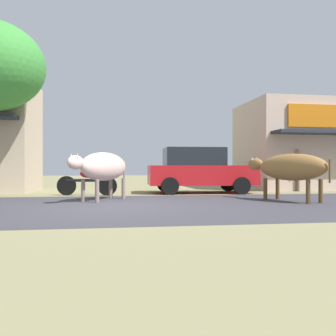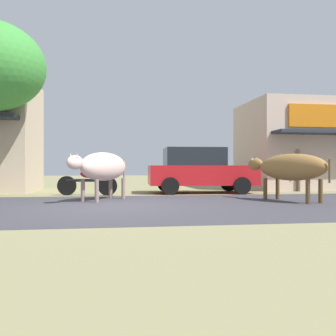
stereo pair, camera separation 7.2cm
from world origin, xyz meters
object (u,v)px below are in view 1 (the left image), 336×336
object	(u,v)px
parked_hatchback_car	(199,170)
parked_motorcycle	(88,181)
cow_near_brown	(103,167)
pedestrian_by_shop	(296,167)
cow_far_dark	(290,168)

from	to	relation	value
parked_hatchback_car	parked_motorcycle	xyz separation A→B (m)	(-3.96, -0.68, -0.37)
parked_hatchback_car	parked_motorcycle	distance (m)	4.03
parked_hatchback_car	cow_near_brown	xyz separation A→B (m)	(-3.44, -2.80, 0.10)
parked_hatchback_car	parked_motorcycle	size ratio (longest dim) A/B	1.98
parked_motorcycle	pedestrian_by_shop	xyz separation A→B (m)	(8.03, 1.14, 0.49)
parked_hatchback_car	cow_far_dark	xyz separation A→B (m)	(1.59, -3.90, 0.08)
parked_hatchback_car	cow_near_brown	bearing A→B (deg)	-140.92
cow_far_dark	pedestrian_by_shop	bearing A→B (deg)	60.35
parked_motorcycle	cow_near_brown	xyz separation A→B (m)	(0.51, -2.11, 0.46)
parked_hatchback_car	parked_motorcycle	bearing A→B (deg)	-170.18
pedestrian_by_shop	cow_far_dark	bearing A→B (deg)	-119.65
cow_near_brown	pedestrian_by_shop	xyz separation A→B (m)	(7.51, 3.25, 0.03)
parked_hatchback_car	pedestrian_by_shop	distance (m)	4.10
cow_near_brown	pedestrian_by_shop	distance (m)	8.19
parked_motorcycle	cow_far_dark	bearing A→B (deg)	-30.08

